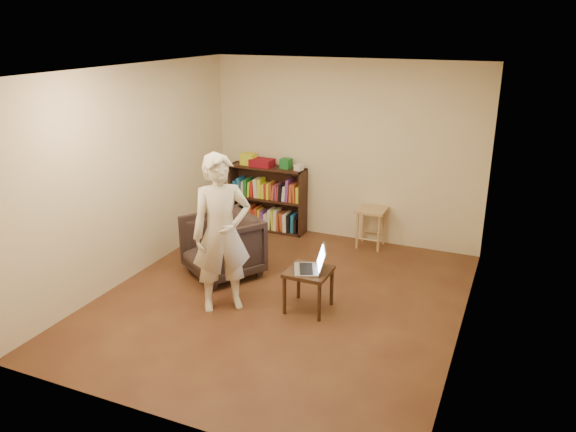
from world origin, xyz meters
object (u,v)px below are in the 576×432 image
at_px(armchair, 222,246).
at_px(side_table, 309,277).
at_px(bookshelf, 268,202).
at_px(person, 222,234).
at_px(stool, 372,216).
at_px(laptop, 312,265).

height_order(armchair, side_table, armchair).
relative_size(armchair, side_table, 1.77).
height_order(bookshelf, person, person).
bearing_deg(armchair, bookshelf, 128.68).
distance_m(stool, armchair, 2.23).
height_order(bookshelf, stool, bookshelf).
relative_size(stool, person, 0.32).
height_order(side_table, person, person).
xyz_separation_m(bookshelf, side_table, (1.52, -2.16, -0.04)).
relative_size(armchair, person, 0.48).
xyz_separation_m(side_table, laptop, (0.04, 0.00, 0.14)).
relative_size(side_table, laptop, 1.02).
bearing_deg(person, side_table, -19.21).
bearing_deg(side_table, bookshelf, 125.12).
relative_size(bookshelf, laptop, 2.55).
relative_size(side_table, person, 0.27).
bearing_deg(person, armchair, 81.05).
distance_m(side_table, person, 1.07).
height_order(armchair, laptop, armchair).
bearing_deg(stool, side_table, -93.74).
bearing_deg(laptop, person, -93.99).
distance_m(bookshelf, person, 2.60).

